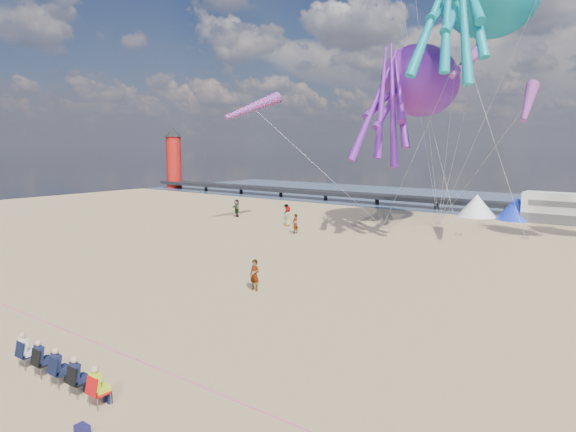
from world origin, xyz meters
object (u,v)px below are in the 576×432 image
at_px(tent_blue, 516,208).
at_px(sandbag_b, 458,234).
at_px(beachgoer_4, 237,208).
at_px(sandbag_d, 525,238).
at_px(lighthouse, 174,163).
at_px(motorhome_0, 560,208).
at_px(kite_octopus_purple, 421,81).
at_px(spectator_row, 60,366).
at_px(windsock_right, 528,102).
at_px(tent_white, 477,205).
at_px(standing_person, 255,275).
at_px(beachgoer_2, 286,212).
at_px(sandbag_e, 439,224).
at_px(beachgoer_5, 295,224).
at_px(windsock_mid, 468,61).
at_px(cooler_navy, 82,430).
at_px(sandbag_a, 383,228).
at_px(beachgoer_0, 288,216).
at_px(windsock_left, 253,107).

height_order(tent_blue, sandbag_b, tent_blue).
height_order(beachgoer_4, sandbag_b, beachgoer_4).
relative_size(beachgoer_4, sandbag_d, 3.76).
relative_size(lighthouse, motorhome_0, 1.36).
height_order(lighthouse, kite_octopus_purple, kite_octopus_purple).
bearing_deg(spectator_row, tent_blue, 87.45).
height_order(sandbag_d, windsock_right, windsock_right).
bearing_deg(tent_white, standing_person, -90.50).
height_order(beachgoer_2, sandbag_e, beachgoer_2).
bearing_deg(motorhome_0, beachgoer_5, -130.07).
relative_size(sandbag_d, windsock_mid, 0.08).
distance_m(lighthouse, cooler_navy, 79.40).
bearing_deg(sandbag_a, tent_blue, 58.34).
relative_size(lighthouse, windsock_right, 1.59).
distance_m(beachgoer_4, windsock_right, 30.52).
distance_m(spectator_row, beachgoer_0, 33.35).
bearing_deg(sandbag_e, kite_octopus_purple, -99.76).
bearing_deg(windsock_left, sandbag_e, 57.66).
height_order(beachgoer_0, windsock_right, windsock_right).
bearing_deg(beachgoer_2, cooler_navy, 17.84).
bearing_deg(sandbag_a, sandbag_b, 5.11).
bearing_deg(sandbag_b, beachgoer_0, -162.49).
distance_m(sandbag_d, windsock_left, 25.89).
height_order(beachgoer_0, sandbag_e, beachgoer_0).
xyz_separation_m(motorhome_0, sandbag_d, (-0.54, -11.03, -1.39)).
bearing_deg(spectator_row, beachgoer_5, 111.91).
height_order(tent_blue, beachgoer_2, tent_blue).
xyz_separation_m(motorhome_0, sandbag_b, (-5.45, -12.78, -1.39)).
height_order(standing_person, beachgoer_0, beachgoer_0).
bearing_deg(beachgoer_2, windsock_mid, 63.10).
bearing_deg(cooler_navy, windsock_left, 123.82).
height_order(standing_person, sandbag_b, standing_person).
bearing_deg(tent_blue, sandbag_d, -72.60).
bearing_deg(tent_white, windsock_right, -64.24).
xyz_separation_m(beachgoer_0, sandbag_b, (14.73, 4.65, -0.82)).
height_order(beachgoer_5, sandbag_e, beachgoer_5).
xyz_separation_m(tent_blue, windsock_left, (-18.24, -19.97, 9.83)).
xyz_separation_m(beachgoer_5, kite_octopus_purple, (7.42, 8.45, 12.35)).
distance_m(sandbag_a, windsock_mid, 17.18).
bearing_deg(beachgoer_2, standing_person, 21.96).
relative_size(motorhome_0, tent_blue, 1.65).
height_order(sandbag_d, kite_octopus_purple, kite_octopus_purple).
height_order(lighthouse, beachgoer_0, lighthouse).
bearing_deg(windsock_left, sandbag_b, 38.79).
bearing_deg(windsock_mid, sandbag_a, 147.43).
bearing_deg(kite_octopus_purple, motorhome_0, 37.95).
xyz_separation_m(cooler_navy, windsock_right, (3.46, 31.11, 10.38)).
bearing_deg(tent_white, beachgoer_5, -114.13).
relative_size(standing_person, sandbag_d, 3.36).
xyz_separation_m(tent_white, beachgoer_4, (-20.35, -15.81, -0.26)).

